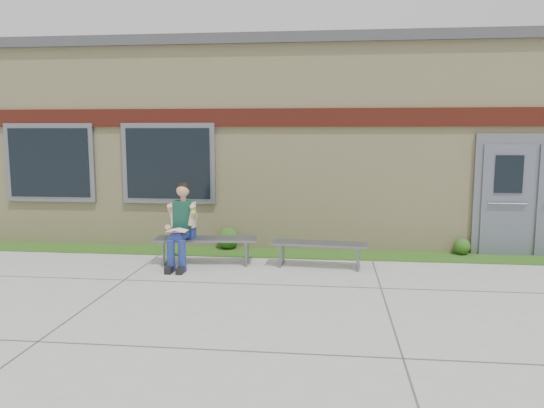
# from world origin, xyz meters

# --- Properties ---
(ground) EXTENTS (80.00, 80.00, 0.00)m
(ground) POSITION_xyz_m (0.00, 0.00, 0.00)
(ground) COLOR #9E9E99
(ground) RESTS_ON ground
(grass_strip) EXTENTS (16.00, 0.80, 0.02)m
(grass_strip) POSITION_xyz_m (0.00, 2.60, 0.01)
(grass_strip) COLOR #234A13
(grass_strip) RESTS_ON ground
(school_building) EXTENTS (16.20, 6.22, 4.20)m
(school_building) POSITION_xyz_m (-0.00, 5.99, 2.10)
(school_building) COLOR beige
(school_building) RESTS_ON ground
(bench_left) EXTENTS (1.84, 0.67, 0.47)m
(bench_left) POSITION_xyz_m (-1.95, 1.68, 0.36)
(bench_left) COLOR slate
(bench_left) RESTS_ON ground
(bench_right) EXTENTS (1.68, 0.59, 0.43)m
(bench_right) POSITION_xyz_m (0.05, 1.68, 0.33)
(bench_right) COLOR slate
(bench_right) RESTS_ON ground
(girl) EXTENTS (0.53, 0.89, 1.46)m
(girl) POSITION_xyz_m (-2.33, 1.46, 0.75)
(girl) COLOR navy
(girl) RESTS_ON ground
(shrub_mid) EXTENTS (0.42, 0.42, 0.42)m
(shrub_mid) POSITION_xyz_m (-1.79, 2.85, 0.23)
(shrub_mid) COLOR #234A13
(shrub_mid) RESTS_ON grass_strip
(shrub_east) EXTENTS (0.31, 0.31, 0.31)m
(shrub_east) POSITION_xyz_m (2.72, 2.85, 0.17)
(shrub_east) COLOR #234A13
(shrub_east) RESTS_ON grass_strip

